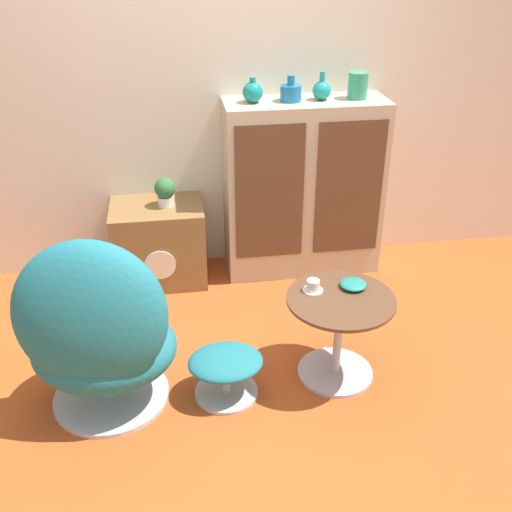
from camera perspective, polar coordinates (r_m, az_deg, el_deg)
ground_plane at (r=3.27m, az=-0.45°, el=-12.33°), size 12.00×12.00×0.00m
wall_back at (r=4.00m, az=-3.69°, el=16.57°), size 6.40×0.06×2.60m
sideboard at (r=4.08m, az=4.49°, el=6.44°), size 1.05×0.39×1.19m
tv_console at (r=4.10m, az=-9.21°, el=1.22°), size 0.61×0.46×0.55m
egg_chair at (r=2.96m, az=-14.83°, el=-7.18°), size 0.82×0.77×0.99m
ottoman at (r=3.12m, az=-2.91°, el=-10.53°), size 0.39×0.33×0.25m
coffee_table at (r=3.19m, az=7.87°, el=-6.83°), size 0.56×0.56×0.49m
vase_leftmost at (r=3.82m, az=-0.32°, el=15.35°), size 0.13×0.13×0.15m
vase_inner_left at (r=3.86m, az=3.32°, el=15.31°), size 0.13×0.13×0.16m
vase_inner_right at (r=3.91m, az=6.28°, el=15.45°), size 0.12×0.12×0.17m
vase_rightmost at (r=3.97m, az=9.67°, el=15.72°), size 0.12×0.12×0.16m
potted_plant at (r=3.94m, az=-8.65°, el=6.14°), size 0.14×0.14×0.19m
teacup at (r=3.11m, az=5.44°, el=-2.91°), size 0.11×0.11×0.06m
bowl at (r=3.17m, az=9.24°, el=-2.67°), size 0.14×0.14×0.04m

